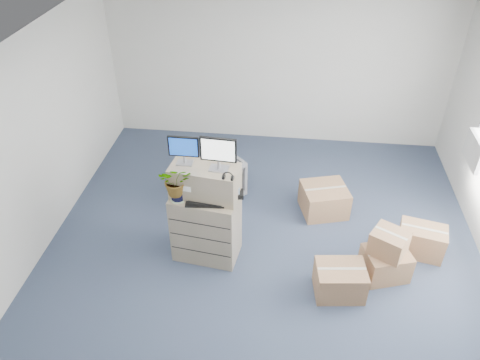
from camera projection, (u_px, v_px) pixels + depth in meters
The scene contains 16 objects.
ground at pixel (260, 271), 6.20m from camera, with size 7.00×7.00×0.00m, color #283649.
wall_back at pixel (278, 68), 8.20m from camera, with size 6.00×0.02×2.80m, color beige.
filing_cabinet_lower at pixel (206, 226), 6.18m from camera, with size 0.84×0.52×0.98m, color gray.
filing_cabinet_upper at pixel (205, 181), 5.80m from camera, with size 0.84×0.42×0.42m, color gray.
monitor_left at pixel (184, 149), 5.62m from camera, with size 0.38×0.15×0.37m.
monitor_right at pixel (218, 152), 5.50m from camera, with size 0.44×0.18×0.44m.
headphones at pixel (228, 176), 5.46m from camera, with size 0.13×0.13×0.01m, color black.
keyboard at pixel (205, 202), 5.78m from camera, with size 0.48×0.20×0.03m, color black.
mouse at pixel (229, 204), 5.75m from camera, with size 0.09×0.05×0.03m, color silver.
water_bottle at pixel (216, 188), 5.86m from camera, with size 0.06×0.06×0.22m, color #92949A.
phone_dock at pixel (203, 192), 5.89m from camera, with size 0.06×0.05×0.12m.
external_drive at pixel (235, 194), 5.88m from camera, with size 0.21×0.16×0.06m, color black.
tissue_box at pixel (231, 190), 5.84m from camera, with size 0.22×0.11×0.08m, color #3B7ECA.
potted_plant at pixel (177, 184), 5.71m from camera, with size 0.42×0.46×0.43m.
office_chair at pixel (213, 176), 7.28m from camera, with size 0.76×0.72×0.79m, color #58585C.
cardboard_boxes at pixel (362, 238), 6.34m from camera, with size 2.02×2.24×0.72m.
Camera 1 is at (0.24, -4.31, 4.61)m, focal length 35.00 mm.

